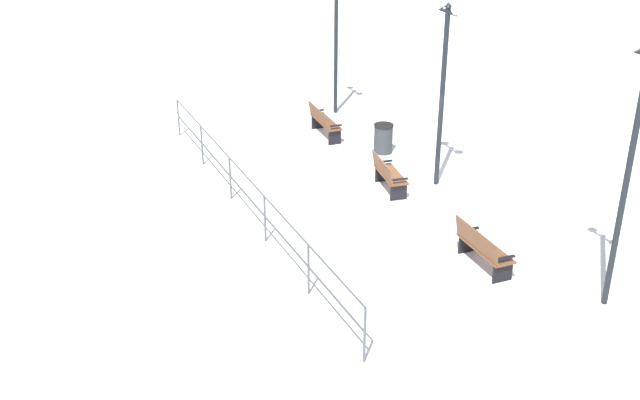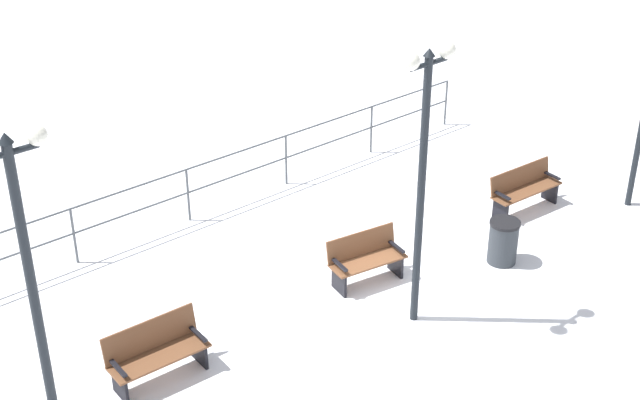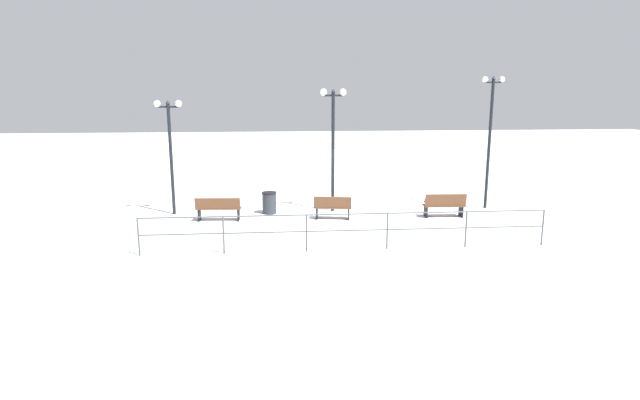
{
  "view_description": "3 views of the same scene",
  "coord_description": "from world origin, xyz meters",
  "px_view_note": "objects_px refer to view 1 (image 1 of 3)",
  "views": [
    {
      "loc": [
        -9.38,
        -16.24,
        8.71
      ],
      "look_at": [
        -2.78,
        -1.67,
        1.0
      ],
      "focal_mm": 44.41,
      "sensor_mm": 36.0,
      "label": 1
    },
    {
      "loc": [
        10.06,
        -9.48,
        9.24
      ],
      "look_at": [
        -1.76,
        0.35,
        0.83
      ],
      "focal_mm": 51.8,
      "sensor_mm": 36.0,
      "label": 2
    },
    {
      "loc": [
        -19.12,
        2.13,
        4.85
      ],
      "look_at": [
        -1.8,
        0.64,
        1.12
      ],
      "focal_mm": 29.55,
      "sensor_mm": 36.0,
      "label": 3
    }
  ],
  "objects_px": {
    "bench_nearest": "(482,248)",
    "lamppost_near": "(633,147)",
    "bench_second": "(388,174)",
    "bench_third": "(324,121)",
    "trash_bin": "(383,138)",
    "lamppost_middle": "(444,65)",
    "lamppost_far": "(336,23)"
  },
  "relations": [
    {
      "from": "lamppost_far",
      "to": "trash_bin",
      "type": "xyz_separation_m",
      "value": [
        -0.23,
        -3.71,
        -2.53
      ]
    },
    {
      "from": "bench_nearest",
      "to": "bench_second",
      "type": "relative_size",
      "value": 1.08
    },
    {
      "from": "lamppost_near",
      "to": "lamppost_far",
      "type": "xyz_separation_m",
      "value": [
        -0.0,
        12.53,
        -0.39
      ]
    },
    {
      "from": "bench_second",
      "to": "lamppost_far",
      "type": "relative_size",
      "value": 0.33
    },
    {
      "from": "bench_third",
      "to": "trash_bin",
      "type": "xyz_separation_m",
      "value": [
        1.04,
        -1.86,
        -0.06
      ]
    },
    {
      "from": "bench_third",
      "to": "lamppost_middle",
      "type": "height_order",
      "value": "lamppost_middle"
    },
    {
      "from": "bench_second",
      "to": "trash_bin",
      "type": "height_order",
      "value": "bench_second"
    },
    {
      "from": "bench_nearest",
      "to": "bench_second",
      "type": "height_order",
      "value": "bench_nearest"
    },
    {
      "from": "bench_second",
      "to": "lamppost_near",
      "type": "xyz_separation_m",
      "value": [
        1.38,
        -6.45,
        2.88
      ]
    },
    {
      "from": "bench_third",
      "to": "lamppost_near",
      "type": "bearing_deg",
      "value": -79.56
    },
    {
      "from": "bench_third",
      "to": "lamppost_middle",
      "type": "xyz_separation_m",
      "value": [
        1.27,
        -4.39,
        2.75
      ]
    },
    {
      "from": "bench_nearest",
      "to": "trash_bin",
      "type": "xyz_separation_m",
      "value": [
        1.2,
        6.62,
        -0.05
      ]
    },
    {
      "from": "bench_nearest",
      "to": "lamppost_near",
      "type": "xyz_separation_m",
      "value": [
        1.44,
        -2.2,
        2.87
      ]
    },
    {
      "from": "trash_bin",
      "to": "bench_second",
      "type": "bearing_deg",
      "value": -115.87
    },
    {
      "from": "trash_bin",
      "to": "bench_third",
      "type": "bearing_deg",
      "value": 119.14
    },
    {
      "from": "bench_third",
      "to": "lamppost_middle",
      "type": "relative_size",
      "value": 0.35
    },
    {
      "from": "bench_nearest",
      "to": "lamppost_far",
      "type": "height_order",
      "value": "lamppost_far"
    },
    {
      "from": "lamppost_far",
      "to": "bench_second",
      "type": "bearing_deg",
      "value": -102.82
    },
    {
      "from": "bench_third",
      "to": "trash_bin",
      "type": "distance_m",
      "value": 2.13
    },
    {
      "from": "bench_third",
      "to": "lamppost_middle",
      "type": "distance_m",
      "value": 5.33
    },
    {
      "from": "bench_nearest",
      "to": "lamppost_near",
      "type": "relative_size",
      "value": 0.3
    },
    {
      "from": "bench_second",
      "to": "trash_bin",
      "type": "relative_size",
      "value": 1.72
    },
    {
      "from": "bench_nearest",
      "to": "lamppost_middle",
      "type": "distance_m",
      "value": 5.15
    },
    {
      "from": "lamppost_middle",
      "to": "trash_bin",
      "type": "xyz_separation_m",
      "value": [
        -0.23,
        2.52,
        -2.8
      ]
    },
    {
      "from": "bench_second",
      "to": "lamppost_near",
      "type": "bearing_deg",
      "value": -68.35
    },
    {
      "from": "lamppost_far",
      "to": "trash_bin",
      "type": "bearing_deg",
      "value": -93.6
    },
    {
      "from": "lamppost_near",
      "to": "lamppost_middle",
      "type": "bearing_deg",
      "value": 90.0
    },
    {
      "from": "bench_third",
      "to": "lamppost_near",
      "type": "xyz_separation_m",
      "value": [
        1.27,
        -10.69,
        2.86
      ]
    },
    {
      "from": "bench_second",
      "to": "bench_third",
      "type": "relative_size",
      "value": 0.87
    },
    {
      "from": "lamppost_far",
      "to": "lamppost_middle",
      "type": "bearing_deg",
      "value": -90.0
    },
    {
      "from": "lamppost_far",
      "to": "bench_nearest",
      "type": "bearing_deg",
      "value": -97.92
    },
    {
      "from": "bench_second",
      "to": "bench_third",
      "type": "xyz_separation_m",
      "value": [
        0.11,
        4.23,
        0.03
      ]
    }
  ]
}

